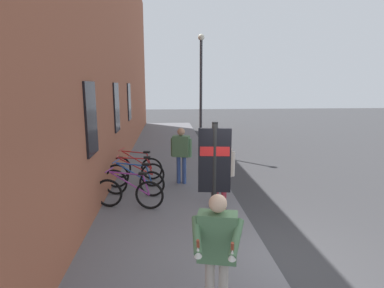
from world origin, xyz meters
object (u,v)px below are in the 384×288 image
at_px(bicycle_beside_lamp, 134,182).
at_px(pedestrian_crossing_street, 181,150).
at_px(pedestrian_by_facade, 220,167).
at_px(tourist_with_hotdogs, 217,245).
at_px(bicycle_end_of_row, 136,167).
at_px(bicycle_leaning_wall, 135,174).
at_px(street_lamp, 201,84).
at_px(bicycle_under_window, 129,193).
at_px(transit_info_sign, 214,169).

relative_size(bicycle_beside_lamp, pedestrian_crossing_street, 1.00).
bearing_deg(bicycle_beside_lamp, pedestrian_by_facade, -118.98).
bearing_deg(tourist_with_hotdogs, bicycle_end_of_row, 14.39).
xyz_separation_m(bicycle_beside_lamp, bicycle_leaning_wall, (0.73, 0.03, 0.00)).
bearing_deg(bicycle_leaning_wall, tourist_with_hotdogs, -163.94).
distance_m(pedestrian_by_facade, street_lamp, 7.08).
relative_size(bicycle_leaning_wall, pedestrian_crossing_street, 1.02).
xyz_separation_m(bicycle_beside_lamp, pedestrian_crossing_street, (0.98, -1.36, 0.67)).
distance_m(bicycle_under_window, street_lamp, 7.43).
distance_m(bicycle_beside_lamp, bicycle_end_of_row, 1.57).
xyz_separation_m(bicycle_beside_lamp, street_lamp, (5.59, -2.46, 2.68)).
bearing_deg(street_lamp, bicycle_leaning_wall, 152.83).
height_order(bicycle_under_window, pedestrian_by_facade, pedestrian_by_facade).
relative_size(bicycle_under_window, transit_info_sign, 0.72).
bearing_deg(pedestrian_crossing_street, bicycle_leaning_wall, 100.36).
relative_size(bicycle_under_window, tourist_with_hotdogs, 1.02).
xyz_separation_m(transit_info_sign, street_lamp, (8.79, -0.73, 1.47)).
bearing_deg(bicycle_end_of_row, bicycle_beside_lamp, -177.17).
xyz_separation_m(bicycle_leaning_wall, pedestrian_by_facade, (-1.94, -2.22, 0.71)).
distance_m(transit_info_sign, pedestrian_crossing_street, 4.24).
bearing_deg(bicycle_leaning_wall, bicycle_beside_lamp, -177.43).
distance_m(transit_info_sign, pedestrian_by_facade, 2.10).
height_order(bicycle_under_window, bicycle_beside_lamp, same).
xyz_separation_m(bicycle_leaning_wall, tourist_with_hotdogs, (-5.45, -1.57, 0.66)).
bearing_deg(bicycle_beside_lamp, pedestrian_crossing_street, -54.11).
xyz_separation_m(pedestrian_crossing_street, tourist_with_hotdogs, (-5.71, -0.18, -0.01)).
bearing_deg(street_lamp, pedestrian_by_facade, 177.70).
relative_size(bicycle_under_window, pedestrian_crossing_street, 1.00).
bearing_deg(tourist_with_hotdogs, bicycle_beside_lamp, 18.02).
xyz_separation_m(transit_info_sign, pedestrian_crossing_street, (4.19, 0.37, -0.54)).
xyz_separation_m(bicycle_leaning_wall, transit_info_sign, (-3.93, -1.76, 1.21)).
relative_size(bicycle_under_window, street_lamp, 0.34).
height_order(pedestrian_by_facade, street_lamp, street_lamp).
xyz_separation_m(bicycle_end_of_row, transit_info_sign, (-4.77, -1.81, 1.21)).
distance_m(bicycle_end_of_row, pedestrian_by_facade, 3.65).
bearing_deg(tourist_with_hotdogs, bicycle_under_window, 22.04).
relative_size(bicycle_end_of_row, street_lamp, 0.33).
distance_m(bicycle_end_of_row, transit_info_sign, 5.24).
relative_size(bicycle_under_window, bicycle_leaning_wall, 0.98).
bearing_deg(bicycle_beside_lamp, bicycle_under_window, 178.77).
relative_size(bicycle_beside_lamp, transit_info_sign, 0.72).
bearing_deg(street_lamp, bicycle_under_window, 159.02).
relative_size(bicycle_beside_lamp, tourist_with_hotdogs, 1.02).
distance_m(pedestrian_crossing_street, tourist_with_hotdogs, 5.71).
height_order(bicycle_leaning_wall, pedestrian_by_facade, pedestrian_by_facade).
height_order(bicycle_under_window, tourist_with_hotdogs, tourist_with_hotdogs).
bearing_deg(pedestrian_crossing_street, transit_info_sign, -174.95).
bearing_deg(bicycle_beside_lamp, bicycle_end_of_row, 2.83).
height_order(transit_info_sign, pedestrian_by_facade, transit_info_sign).
bearing_deg(pedestrian_crossing_street, bicycle_end_of_row, 67.91).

